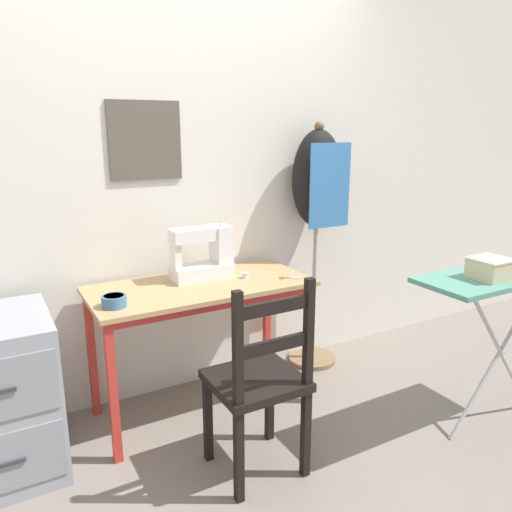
% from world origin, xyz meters
% --- Properties ---
extents(ground_plane, '(14.00, 14.00, 0.00)m').
position_xyz_m(ground_plane, '(0.00, 0.00, 0.00)').
color(ground_plane, gray).
extents(wall_back, '(10.00, 0.07, 2.55)m').
position_xyz_m(wall_back, '(-0.00, 0.61, 1.28)').
color(wall_back, silver).
rests_on(wall_back, ground_plane).
extents(sewing_table, '(1.18, 0.55, 0.74)m').
position_xyz_m(sewing_table, '(0.00, 0.26, 0.65)').
color(sewing_table, tan).
rests_on(sewing_table, ground_plane).
extents(sewing_machine, '(0.35, 0.16, 0.31)m').
position_xyz_m(sewing_machine, '(0.07, 0.37, 0.88)').
color(sewing_machine, white).
rests_on(sewing_machine, sewing_table).
extents(fabric_bowl, '(0.12, 0.12, 0.06)m').
position_xyz_m(fabric_bowl, '(-0.49, 0.15, 0.77)').
color(fabric_bowl, teal).
rests_on(fabric_bowl, sewing_table).
extents(scissors, '(0.13, 0.09, 0.01)m').
position_xyz_m(scissors, '(0.46, 0.13, 0.74)').
color(scissors, silver).
rests_on(scissors, sewing_table).
extents(thread_spool_near_machine, '(0.04, 0.04, 0.03)m').
position_xyz_m(thread_spool_near_machine, '(0.26, 0.25, 0.76)').
color(thread_spool_near_machine, silver).
rests_on(thread_spool_near_machine, sewing_table).
extents(wooden_chair, '(0.40, 0.38, 0.95)m').
position_xyz_m(wooden_chair, '(0.01, -0.35, 0.45)').
color(wooden_chair, black).
rests_on(wooden_chair, ground_plane).
extents(filing_cabinet, '(0.45, 0.57, 0.75)m').
position_xyz_m(filing_cabinet, '(-1.00, 0.24, 0.37)').
color(filing_cabinet, '#93999E').
rests_on(filing_cabinet, ground_plane).
extents(dress_form, '(0.35, 0.32, 1.59)m').
position_xyz_m(dress_form, '(0.88, 0.45, 1.17)').
color(dress_form, '#846647').
rests_on(dress_form, ground_plane).
extents(ironing_board, '(1.07, 0.34, 0.86)m').
position_xyz_m(ironing_board, '(1.30, -0.63, 0.81)').
color(ironing_board, '#518E7A').
rests_on(ironing_board, ground_plane).
extents(storage_box, '(0.18, 0.17, 0.10)m').
position_xyz_m(storage_box, '(1.09, -0.66, 0.91)').
color(storage_box, beige).
rests_on(storage_box, ironing_board).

